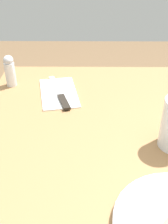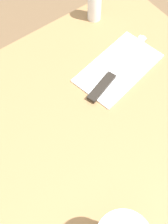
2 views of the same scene
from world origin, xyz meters
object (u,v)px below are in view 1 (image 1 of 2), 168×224
object	(u,v)px
dining_table	(138,217)
salt_shaker	(10,71)
butter_knife	(59,93)
napkin_folded	(59,93)

from	to	relation	value
dining_table	salt_shaker	world-z (taller)	salt_shaker
dining_table	butter_knife	size ratio (longest dim) A/B	5.24
dining_table	butter_knife	bearing A→B (deg)	29.24
salt_shaker	dining_table	bearing A→B (deg)	-139.43
butter_knife	salt_shaker	xyz separation A→B (m)	(0.06, 0.16, 0.04)
dining_table	napkin_folded	xyz separation A→B (m)	(0.36, 0.20, 0.11)
butter_knife	salt_shaker	world-z (taller)	salt_shaker
napkin_folded	butter_knife	world-z (taller)	butter_knife
napkin_folded	salt_shaker	world-z (taller)	salt_shaker
dining_table	butter_knife	world-z (taller)	butter_knife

